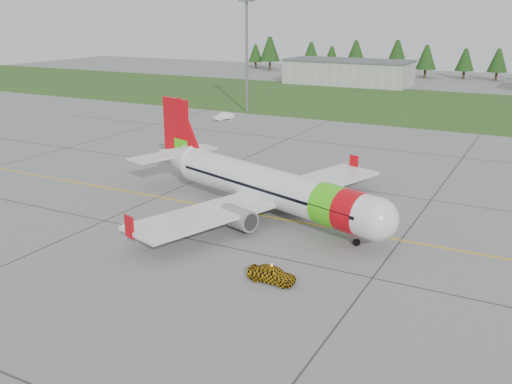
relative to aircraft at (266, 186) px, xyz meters
The scene contains 9 objects.
ground 9.44m from the aircraft, 71.13° to the right, with size 320.00×320.00×0.00m, color gray.
aircraft is the anchor object (origin of this frame).
follow_me_car 14.19m from the aircraft, 61.28° to the right, with size 1.40×1.19×3.49m, color #E0A40C.
service_van 49.97m from the aircraft, 125.46° to the left, with size 1.37×1.29×3.92m, color white.
grass_strip 73.55m from the aircraft, 87.72° to the left, with size 320.00×50.00×0.03m, color #30561E.
taxi_guideline 4.03m from the aircraft, 10.74° to the right, with size 120.00×0.25×0.02m, color gold.
hangar_west 105.00m from the aircraft, 104.94° to the left, with size 32.00×14.00×6.00m, color #A8A8A3.
floodlight_mast 57.82m from the aircraft, 120.46° to the left, with size 0.50×0.50×20.00m, color slate.
treeline 129.50m from the aircraft, 88.71° to the left, with size 160.00×8.00×10.00m, color #1C3F14, non-canonical shape.
Camera 1 is at (19.88, -36.47, 18.03)m, focal length 40.00 mm.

